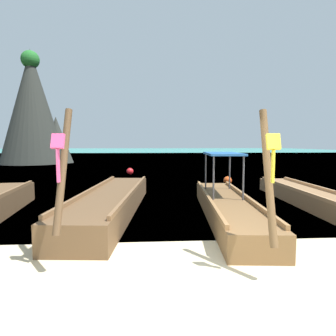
{
  "coord_description": "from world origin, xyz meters",
  "views": [
    {
      "loc": [
        -0.5,
        -3.55,
        2.07
      ],
      "look_at": [
        0.0,
        4.29,
        1.39
      ],
      "focal_mm": 30.35,
      "sensor_mm": 36.0,
      "label": 1
    }
  ],
  "objects_px": {
    "longtail_boat_yellow_ribbon": "(227,206)",
    "mooring_buoy_far": "(130,171)",
    "karst_rock": "(35,110)",
    "longtail_boat_orange_ribbon": "(309,197)",
    "mooring_buoy_near": "(228,181)",
    "longtail_boat_pink_ribbon": "(112,202)"
  },
  "relations": [
    {
      "from": "mooring_buoy_near",
      "to": "longtail_boat_pink_ribbon",
      "type": "bearing_deg",
      "value": -132.35
    },
    {
      "from": "mooring_buoy_far",
      "to": "mooring_buoy_near",
      "type": "bearing_deg",
      "value": -43.18
    },
    {
      "from": "longtail_boat_orange_ribbon",
      "to": "mooring_buoy_far",
      "type": "height_order",
      "value": "longtail_boat_orange_ribbon"
    },
    {
      "from": "longtail_boat_yellow_ribbon",
      "to": "mooring_buoy_far",
      "type": "distance_m",
      "value": 11.67
    },
    {
      "from": "longtail_boat_orange_ribbon",
      "to": "karst_rock",
      "type": "relative_size",
      "value": 0.6
    },
    {
      "from": "longtail_boat_orange_ribbon",
      "to": "longtail_boat_yellow_ribbon",
      "type": "bearing_deg",
      "value": -156.29
    },
    {
      "from": "karst_rock",
      "to": "longtail_boat_yellow_ribbon",
      "type": "bearing_deg",
      "value": -58.43
    },
    {
      "from": "longtail_boat_yellow_ribbon",
      "to": "mooring_buoy_near",
      "type": "bearing_deg",
      "value": 74.33
    },
    {
      "from": "longtail_boat_orange_ribbon",
      "to": "karst_rock",
      "type": "distance_m",
      "value": 27.99
    },
    {
      "from": "longtail_boat_orange_ribbon",
      "to": "karst_rock",
      "type": "xyz_separation_m",
      "value": [
        -17.21,
        21.43,
        5.26
      ]
    },
    {
      "from": "longtail_boat_yellow_ribbon",
      "to": "longtail_boat_orange_ribbon",
      "type": "bearing_deg",
      "value": 23.71
    },
    {
      "from": "karst_rock",
      "to": "mooring_buoy_far",
      "type": "distance_m",
      "value": 16.62
    },
    {
      "from": "longtail_boat_yellow_ribbon",
      "to": "mooring_buoy_far",
      "type": "relative_size",
      "value": 15.52
    },
    {
      "from": "karst_rock",
      "to": "mooring_buoy_far",
      "type": "xyz_separation_m",
      "value": [
        10.55,
        -11.69,
        -5.3
      ]
    },
    {
      "from": "karst_rock",
      "to": "mooring_buoy_near",
      "type": "relative_size",
      "value": 27.6
    },
    {
      "from": "longtail_boat_orange_ribbon",
      "to": "mooring_buoy_far",
      "type": "bearing_deg",
      "value": 124.34
    },
    {
      "from": "longtail_boat_pink_ribbon",
      "to": "longtail_boat_orange_ribbon",
      "type": "relative_size",
      "value": 1.09
    },
    {
      "from": "longtail_boat_pink_ribbon",
      "to": "karst_rock",
      "type": "bearing_deg",
      "value": 115.92
    },
    {
      "from": "karst_rock",
      "to": "mooring_buoy_near",
      "type": "xyz_separation_m",
      "value": [
        15.78,
        -16.59,
        -5.32
      ]
    },
    {
      "from": "longtail_boat_orange_ribbon",
      "to": "mooring_buoy_far",
      "type": "distance_m",
      "value": 11.8
    },
    {
      "from": "longtail_boat_pink_ribbon",
      "to": "mooring_buoy_near",
      "type": "distance_m",
      "value": 7.47
    },
    {
      "from": "karst_rock",
      "to": "mooring_buoy_far",
      "type": "height_order",
      "value": "karst_rock"
    }
  ]
}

